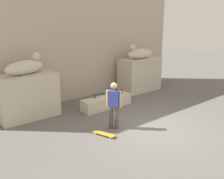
{
  "coord_description": "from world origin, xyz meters",
  "views": [
    {
      "loc": [
        -6.32,
        -5.44,
        3.74
      ],
      "look_at": [
        -0.45,
        1.79,
        1.1
      ],
      "focal_mm": 40.14,
      "sensor_mm": 36.0,
      "label": 1
    }
  ],
  "objects_px": {
    "bottle_red": "(122,91)",
    "bottle_clear": "(106,93)",
    "bottle_brown": "(95,96)",
    "skater": "(114,103)",
    "bottle_green": "(115,92)",
    "statue_reclining_left": "(26,67)",
    "skateboard": "(104,134)",
    "statue_reclining_right": "(140,53)"
  },
  "relations": [
    {
      "from": "statue_reclining_right",
      "to": "bottle_red",
      "type": "bearing_deg",
      "value": 29.6
    },
    {
      "from": "bottle_red",
      "to": "bottle_clear",
      "type": "bearing_deg",
      "value": 156.33
    },
    {
      "from": "bottle_brown",
      "to": "bottle_clear",
      "type": "bearing_deg",
      "value": 6.03
    },
    {
      "from": "skater",
      "to": "statue_reclining_left",
      "type": "bearing_deg",
      "value": -3.15
    },
    {
      "from": "skateboard",
      "to": "bottle_red",
      "type": "bearing_deg",
      "value": -71.09
    },
    {
      "from": "skater",
      "to": "statue_reclining_right",
      "type": "bearing_deg",
      "value": -91.35
    },
    {
      "from": "skater",
      "to": "skateboard",
      "type": "relative_size",
      "value": 2.03
    },
    {
      "from": "statue_reclining_right",
      "to": "bottle_red",
      "type": "xyz_separation_m",
      "value": [
        -2.2,
        -1.11,
        -1.41
      ]
    },
    {
      "from": "skater",
      "to": "bottle_green",
      "type": "bearing_deg",
      "value": -77.13
    },
    {
      "from": "bottle_green",
      "to": "bottle_red",
      "type": "relative_size",
      "value": 0.92
    },
    {
      "from": "bottle_clear",
      "to": "bottle_green",
      "type": "bearing_deg",
      "value": -32.17
    },
    {
      "from": "bottle_clear",
      "to": "bottle_green",
      "type": "relative_size",
      "value": 0.99
    },
    {
      "from": "statue_reclining_left",
      "to": "bottle_green",
      "type": "xyz_separation_m",
      "value": [
        3.51,
        -1.04,
        -1.42
      ]
    },
    {
      "from": "statue_reclining_left",
      "to": "bottle_clear",
      "type": "height_order",
      "value": "statue_reclining_left"
    },
    {
      "from": "bottle_green",
      "to": "bottle_red",
      "type": "height_order",
      "value": "bottle_red"
    },
    {
      "from": "bottle_clear",
      "to": "bottle_red",
      "type": "height_order",
      "value": "bottle_red"
    },
    {
      "from": "bottle_red",
      "to": "skateboard",
      "type": "bearing_deg",
      "value": -141.68
    },
    {
      "from": "statue_reclining_right",
      "to": "bottle_clear",
      "type": "xyz_separation_m",
      "value": [
        -2.85,
        -0.82,
        -1.42
      ]
    },
    {
      "from": "bottle_brown",
      "to": "skater",
      "type": "bearing_deg",
      "value": -106.74
    },
    {
      "from": "bottle_red",
      "to": "statue_reclining_left",
      "type": "bearing_deg",
      "value": 163.78
    },
    {
      "from": "bottle_clear",
      "to": "bottle_green",
      "type": "xyz_separation_m",
      "value": [
        0.33,
        -0.21,
        0.0
      ]
    },
    {
      "from": "skateboard",
      "to": "bottle_green",
      "type": "relative_size",
      "value": 3.1
    },
    {
      "from": "statue_reclining_left",
      "to": "bottle_brown",
      "type": "xyz_separation_m",
      "value": [
        2.5,
        -0.9,
        -1.42
      ]
    },
    {
      "from": "skateboard",
      "to": "bottle_green",
      "type": "distance_m",
      "value": 3.13
    },
    {
      "from": "bottle_clear",
      "to": "skateboard",
      "type": "bearing_deg",
      "value": -129.49
    },
    {
      "from": "bottle_brown",
      "to": "skateboard",
      "type": "bearing_deg",
      "value": -118.82
    },
    {
      "from": "skateboard",
      "to": "bottle_brown",
      "type": "relative_size",
      "value": 3.18
    },
    {
      "from": "statue_reclining_right",
      "to": "skateboard",
      "type": "xyz_separation_m",
      "value": [
        -4.77,
        -3.14,
        -1.95
      ]
    },
    {
      "from": "bottle_green",
      "to": "skateboard",
      "type": "bearing_deg",
      "value": -136.73
    },
    {
      "from": "skateboard",
      "to": "bottle_red",
      "type": "height_order",
      "value": "bottle_red"
    },
    {
      "from": "statue_reclining_left",
      "to": "skater",
      "type": "bearing_deg",
      "value": -70.64
    },
    {
      "from": "statue_reclining_right",
      "to": "bottle_clear",
      "type": "bearing_deg",
      "value": 18.84
    },
    {
      "from": "skateboard",
      "to": "statue_reclining_left",
      "type": "bearing_deg",
      "value": 2.44
    },
    {
      "from": "bottle_brown",
      "to": "bottle_green",
      "type": "relative_size",
      "value": 0.98
    },
    {
      "from": "bottle_clear",
      "to": "bottle_red",
      "type": "distance_m",
      "value": 0.72
    },
    {
      "from": "skateboard",
      "to": "bottle_clear",
      "type": "relative_size",
      "value": 3.14
    },
    {
      "from": "skater",
      "to": "bottle_red",
      "type": "height_order",
      "value": "skater"
    },
    {
      "from": "skateboard",
      "to": "bottle_red",
      "type": "xyz_separation_m",
      "value": [
        2.57,
        2.03,
        0.54
      ]
    },
    {
      "from": "statue_reclining_right",
      "to": "skater",
      "type": "distance_m",
      "value": 5.16
    },
    {
      "from": "skater",
      "to": "bottle_green",
      "type": "distance_m",
      "value": 2.48
    },
    {
      "from": "skateboard",
      "to": "bottle_brown",
      "type": "height_order",
      "value": "bottle_brown"
    },
    {
      "from": "statue_reclining_left",
      "to": "skateboard",
      "type": "bearing_deg",
      "value": -82.0
    }
  ]
}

